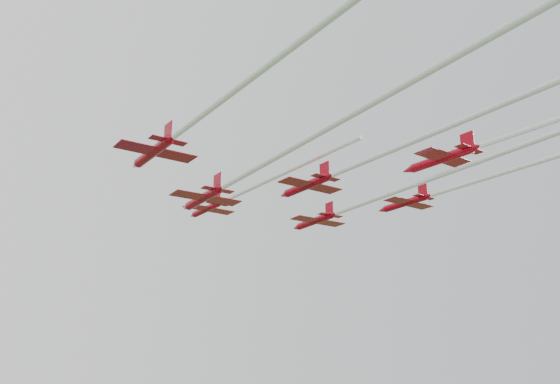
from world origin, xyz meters
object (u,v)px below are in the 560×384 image
jet_row2_left (266,163)px  jet_row3_right (498,174)px  jet_row2_right (367,202)px  jet_row4_right (540,125)px  jet_row3_mid (363,162)px  jet_lead (235,196)px  jet_row3_left (189,125)px

jet_row2_left → jet_row3_right: bearing=-13.5°
jet_row2_left → jet_row2_right: size_ratio=1.24×
jet_row2_right → jet_row4_right: 27.11m
jet_row3_mid → jet_row3_right: (22.62, -0.48, 2.39)m
jet_lead → jet_row4_right: size_ratio=0.78×
jet_row3_left → jet_row3_right: bearing=-7.8°
jet_row4_right → jet_row2_left: bearing=131.7°
jet_row3_mid → jet_row4_right: size_ratio=0.86×
jet_row2_right → jet_row3_left: bearing=-165.0°
jet_row3_mid → jet_row4_right: (13.63, -13.97, 2.46)m
jet_row2_left → jet_lead: bearing=69.9°
jet_row2_left → jet_row2_right: jet_row2_left is taller
jet_lead → jet_row4_right: bearing=-75.1°
jet_row3_mid → jet_row2_right: bearing=45.6°
jet_row2_left → jet_row3_mid: 11.38m
jet_row2_left → jet_row3_left: jet_row3_left is taller
jet_row2_left → jet_row2_right: 21.35m
jet_row2_left → jet_row4_right: size_ratio=1.17×
jet_row4_right → jet_row3_right: bearing=49.1°
jet_lead → jet_row2_left: (-7.89, -23.74, -3.54)m
jet_row2_left → jet_row2_right: bearing=16.5°
jet_row3_left → jet_row2_right: bearing=14.2°
jet_row3_left → jet_row3_right: 43.41m
jet_lead → jet_row3_left: bearing=-129.5°
jet_lead → jet_row3_right: size_ratio=0.69×
jet_row4_right → jet_row2_right: bearing=88.9°
jet_row3_left → jet_lead: bearing=51.6°
jet_row3_left → jet_row3_right: (43.24, -3.55, 1.24)m
jet_row2_right → jet_row3_right: bearing=-50.7°
jet_row2_right → jet_row3_left: jet_row3_left is taller
jet_lead → jet_row2_right: bearing=-58.3°
jet_row2_right → jet_row3_mid: jet_row2_right is taller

